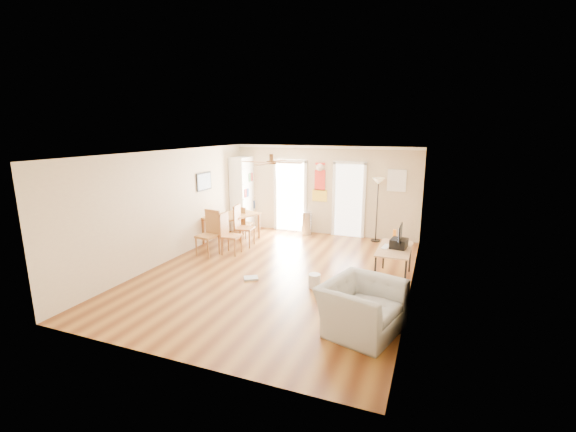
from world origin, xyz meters
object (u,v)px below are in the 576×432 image
at_px(trash_can, 307,223).
at_px(torchiere_lamp, 377,210).
at_px(dining_chair_far, 244,222).
at_px(wastebasket_a, 314,281).
at_px(printer, 399,243).
at_px(armchair, 361,307).
at_px(dining_chair_near, 207,234).
at_px(dining_chair_right_b, 231,234).
at_px(computer_desk, 394,264).
at_px(dining_chair_right_a, 245,226).
at_px(dining_table, 232,228).
at_px(bookshelf, 244,193).

xyz_separation_m(trash_can, torchiere_lamp, (2.02, 0.05, 0.54)).
bearing_deg(trash_can, dining_chair_far, -150.16).
relative_size(torchiere_lamp, wastebasket_a, 6.45).
height_order(printer, armchair, printer).
bearing_deg(armchair, trash_can, 43.52).
relative_size(dining_chair_near, wastebasket_a, 4.01).
distance_m(dining_chair_right_b, dining_chair_far, 1.53).
distance_m(dining_chair_right_b, dining_chair_near, 0.59).
bearing_deg(dining_chair_right_b, dining_chair_near, 119.21).
xyz_separation_m(torchiere_lamp, computer_desk, (0.78, -2.72, -0.54)).
relative_size(dining_chair_right_b, armchair, 0.85).
relative_size(dining_chair_near, torchiere_lamp, 0.62).
bearing_deg(trash_can, printer, -42.51).
bearing_deg(dining_chair_right_a, dining_chair_far, 20.38).
xyz_separation_m(dining_table, armchair, (4.30, -3.58, 0.02)).
bearing_deg(computer_desk, dining_table, 164.33).
xyz_separation_m(computer_desk, wastebasket_a, (-1.40, -0.97, -0.21)).
bearing_deg(dining_chair_near, printer, 10.66).
bearing_deg(dining_chair_near, armchair, -18.45).
bearing_deg(bookshelf, computer_desk, -28.91).
bearing_deg(dining_chair_far, dining_chair_right_b, 115.22).
height_order(bookshelf, wastebasket_a, bookshelf).
relative_size(torchiere_lamp, computer_desk, 1.37).
bearing_deg(bookshelf, dining_chair_right_b, -69.43).
bearing_deg(dining_chair_near, torchiere_lamp, 46.45).
bearing_deg(dining_chair_near, dining_chair_far, 97.10).
distance_m(dining_table, dining_chair_right_b, 1.14).
xyz_separation_m(dining_chair_near, torchiere_lamp, (3.69, 2.75, 0.34)).
bearing_deg(torchiere_lamp, dining_chair_near, -143.31).
bearing_deg(wastebasket_a, dining_chair_right_b, 154.11).
bearing_deg(printer, trash_can, 145.04).
bearing_deg(computer_desk, printer, 30.14).
xyz_separation_m(dining_table, trash_can, (1.73, 1.40, -0.03)).
relative_size(torchiere_lamp, printer, 4.87).
bearing_deg(armchair, dining_chair_right_b, 71.62).
height_order(trash_can, computer_desk, computer_desk).
relative_size(dining_chair_right_a, dining_chair_right_b, 1.07).
height_order(dining_chair_right_a, printer, dining_chair_right_a).
distance_m(dining_chair_right_a, wastebasket_a, 3.26).
bearing_deg(printer, dining_chair_near, -171.55).
bearing_deg(dining_chair_far, wastebasket_a, 147.20).
relative_size(bookshelf, dining_chair_right_a, 2.04).
height_order(dining_table, dining_chair_right_a, dining_chair_right_a).
bearing_deg(dining_chair_right_a, trash_can, -43.26).
xyz_separation_m(torchiere_lamp, printer, (0.85, -2.68, -0.10)).
height_order(dining_table, dining_chair_far, dining_chair_far).
relative_size(bookshelf, printer, 6.15).
relative_size(trash_can, printer, 1.89).
bearing_deg(dining_table, trash_can, 39.01).
distance_m(dining_table, torchiere_lamp, 4.05).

